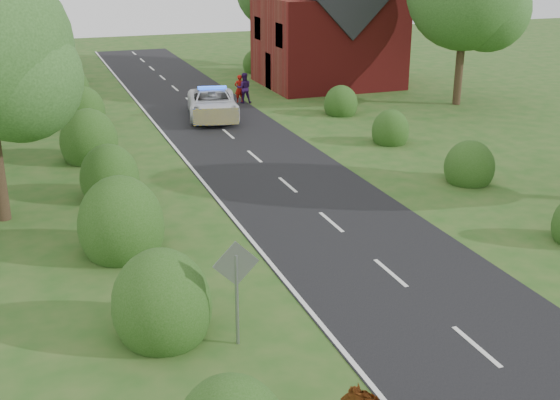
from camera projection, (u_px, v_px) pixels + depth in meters
name	position (u px, v px, depth m)	size (l,w,h in m)	color
ground	(476.00, 347.00, 15.78)	(120.00, 120.00, 0.00)	#235319
road	(262.00, 163.00, 29.01)	(6.00, 70.00, 0.02)	black
road_markings	(240.00, 182.00, 26.66)	(4.96, 70.00, 0.01)	white
hedgerow_left	(111.00, 189.00, 23.73)	(2.75, 50.41, 3.00)	#1D4812
hedgerow_right	(451.00, 159.00, 27.61)	(2.10, 45.78, 2.10)	#1D4812
road_sign	(236.00, 278.00, 15.36)	(1.06, 0.08, 2.53)	gray
house	(328.00, 24.00, 44.00)	(8.00, 7.40, 9.17)	maroon
police_van	(213.00, 103.00, 36.41)	(3.47, 5.76, 1.64)	silver
pedestrian_red	(239.00, 89.00, 39.92)	(0.57, 0.38, 1.57)	red
pedestrian_purple	(244.00, 88.00, 39.73)	(0.83, 0.65, 1.71)	#32144D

